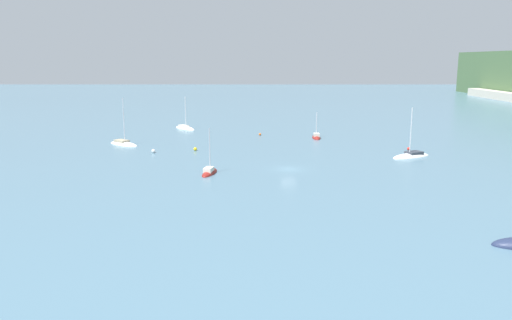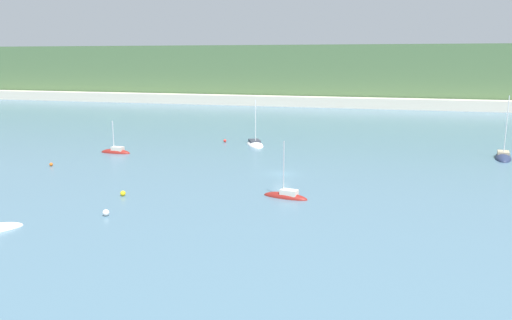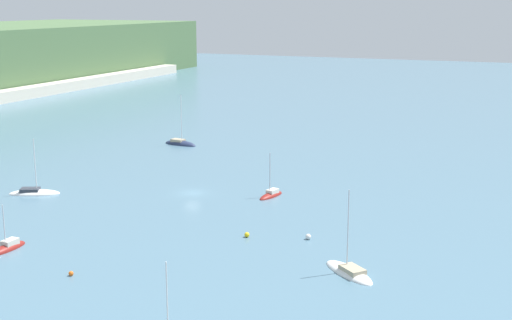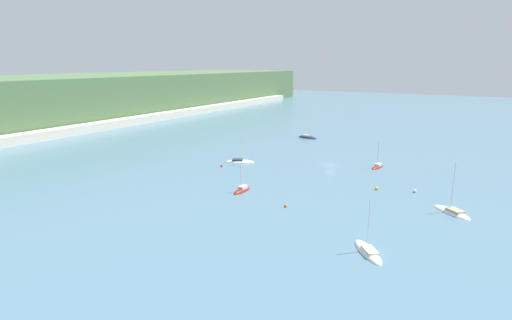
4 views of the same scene
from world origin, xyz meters
TOP-DOWN VIEW (x-y plane):
  - ground_plane at (0.00, 0.00)m, footprint 600.00×600.00m
  - hillside_ridge at (0.00, 154.58)m, footprint 430.18×84.11m
  - shore_town_strip at (0.00, 109.03)m, footprint 365.65×6.00m
  - sailboat_0 at (35.84, 22.24)m, footprint 3.92×8.60m
  - sailboat_3 at (-34.34, 8.74)m, footprint 6.17×2.06m
  - sailboat_4 at (3.28, -13.05)m, footprint 6.34×2.99m
  - sailboat_5 at (-11.02, 24.15)m, footprint 6.48×8.93m
  - mooring_buoy_0 at (-38.62, -4.57)m, footprint 0.58×0.58m
  - mooring_buoy_1 at (-18.17, 25.76)m, footprint 0.64×0.64m
  - mooring_buoy_2 at (-15.13, -25.93)m, footprint 0.76×0.76m
  - mooring_buoy_3 at (-17.55, -17.90)m, footprint 0.70×0.70m

SIDE VIEW (x-z plane):
  - ground_plane at x=0.00m, z-range 0.00..0.00m
  - sailboat_5 at x=-11.02m, z-range -4.98..5.16m
  - sailboat_0 at x=35.84m, z-range -6.06..6.25m
  - sailboat_3 at x=-34.34m, z-range -3.34..3.56m
  - sailboat_4 at x=3.28m, z-range -3.92..4.16m
  - mooring_buoy_0 at x=-38.62m, z-range 0.00..0.58m
  - mooring_buoy_1 at x=-18.17m, z-range 0.00..0.64m
  - mooring_buoy_3 at x=-17.55m, z-range 0.00..0.70m
  - mooring_buoy_2 at x=-15.13m, z-range 0.00..0.76m
  - shore_town_strip at x=0.00m, z-range 0.00..3.63m
  - hillside_ridge at x=0.00m, z-range 0.00..22.46m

